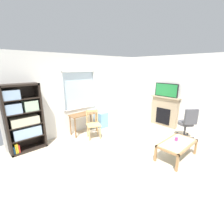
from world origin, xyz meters
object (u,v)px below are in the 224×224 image
at_px(desk_under_window, 83,117).
at_px(office_chair, 188,122).
at_px(plastic_drawer_unit, 101,120).
at_px(fireplace, 164,111).
at_px(coffee_table, 177,145).
at_px(sippy_cup, 176,139).
at_px(bookshelf, 23,118).
at_px(tv, 166,90).
at_px(wooden_chair, 93,124).

relative_size(desk_under_window, office_chair, 0.93).
bearing_deg(plastic_drawer_unit, fireplace, -39.73).
bearing_deg(coffee_table, sippy_cup, 41.91).
bearing_deg(fireplace, office_chair, -115.04).
xyz_separation_m(bookshelf, fireplace, (4.46, -1.60, -0.35)).
height_order(bookshelf, fireplace, bookshelf).
relative_size(desk_under_window, sippy_cup, 10.36).
bearing_deg(plastic_drawer_unit, tv, -40.01).
height_order(office_chair, coffee_table, office_chair).
bearing_deg(desk_under_window, bookshelf, 176.53).
distance_m(desk_under_window, sippy_cup, 2.97).
height_order(plastic_drawer_unit, sippy_cup, plastic_drawer_unit).
bearing_deg(sippy_cup, coffee_table, -138.09).
distance_m(plastic_drawer_unit, sippy_cup, 2.88).
bearing_deg(office_chair, bookshelf, 145.84).
bearing_deg(wooden_chair, fireplace, -20.25).
bearing_deg(sippy_cup, desk_under_window, 108.32).
height_order(fireplace, sippy_cup, fireplace).
relative_size(plastic_drawer_unit, fireplace, 0.49).
bearing_deg(desk_under_window, fireplace, -29.16).
xyz_separation_m(fireplace, sippy_cup, (-1.75, -1.32, -0.11)).
relative_size(office_chair, sippy_cup, 11.11).
relative_size(desk_under_window, coffee_table, 0.85).
xyz_separation_m(bookshelf, plastic_drawer_unit, (2.60, -0.06, -0.64)).
relative_size(bookshelf, desk_under_window, 1.94).
bearing_deg(wooden_chair, plastic_drawer_unit, 35.50).
bearing_deg(sippy_cup, bookshelf, 132.80).
xyz_separation_m(bookshelf, sippy_cup, (2.71, -2.93, -0.47)).
xyz_separation_m(bookshelf, desk_under_window, (1.78, -0.11, -0.35)).
distance_m(bookshelf, sippy_cup, 4.02).
bearing_deg(fireplace, sippy_cup, -142.93).
bearing_deg(sippy_cup, fireplace, 37.07).
distance_m(coffee_table, sippy_cup, 0.14).
bearing_deg(bookshelf, plastic_drawer_unit, -1.27).
relative_size(desk_under_window, fireplace, 0.81).
bearing_deg(plastic_drawer_unit, desk_under_window, -176.52).
height_order(desk_under_window, sippy_cup, desk_under_window).
xyz_separation_m(desk_under_window, coffee_table, (0.86, -2.88, -0.22)).
xyz_separation_m(plastic_drawer_unit, coffee_table, (0.04, -2.93, 0.08)).
xyz_separation_m(office_chair, sippy_cup, (-1.25, -0.24, -0.09)).
bearing_deg(office_chair, plastic_drawer_unit, 117.33).
relative_size(wooden_chair, tv, 1.02).
xyz_separation_m(bookshelf, tv, (4.44, -1.60, 0.47)).
relative_size(fireplace, sippy_cup, 12.72).
distance_m(wooden_chair, office_chair, 2.98).
distance_m(bookshelf, plastic_drawer_unit, 2.68).
height_order(wooden_chair, office_chair, office_chair).
bearing_deg(sippy_cup, tv, 37.36).
xyz_separation_m(desk_under_window, wooden_chair, (0.03, -0.52, -0.12)).
distance_m(bookshelf, desk_under_window, 1.81).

